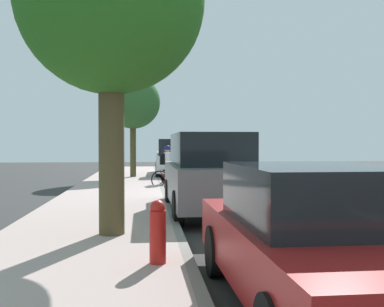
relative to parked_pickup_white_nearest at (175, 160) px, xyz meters
The scene contains 14 objects.
ground 10.94m from the parked_pickup_white_nearest, 93.58° to the left, with size 60.46×60.46×0.00m, color #313131.
sidewalk 11.21m from the parked_pickup_white_nearest, 76.64° to the left, with size 3.14×37.79×0.16m, color #B19995.
curb_edge 10.95m from the parked_pickup_white_nearest, 85.11° to the left, with size 0.16×37.79×0.16m, color gray.
lane_stripe_centre 10.69m from the parked_pickup_white_nearest, 111.88° to the left, with size 0.14×35.80×0.01m.
lane_stripe_bike_edge 10.93m from the parked_pickup_white_nearest, 92.83° to the left, with size 0.12×37.79×0.01m, color white.
parked_pickup_white_nearest is the anchor object (origin of this frame).
parked_suv_grey_second 12.37m from the parked_pickup_white_nearest, 90.08° to the left, with size 2.01×4.72×1.99m.
parked_sedan_red_mid 18.86m from the parked_pickup_white_nearest, 90.70° to the left, with size 1.88×4.42×1.52m.
bicycle_at_curb 5.77m from the parked_pickup_white_nearest, 85.34° to the left, with size 1.72×0.51×0.76m.
cyclist_with_backpack 5.33m from the parked_pickup_white_nearest, 82.52° to the left, with size 0.43×0.62×1.67m.
street_tree_near_cyclist 3.79m from the parked_pickup_white_nearest, 34.92° to the left, with size 2.58×2.58×4.83m.
street_tree_mid_block 15.83m from the parked_pickup_white_nearest, 82.15° to the left, with size 3.27×3.27×5.74m.
pedestrian_on_phone 5.37m from the parked_pickup_white_nearest, 60.24° to the left, with size 0.46×0.48×1.57m.
fire_hydrant 17.43m from the parked_pickup_white_nearest, 85.52° to the left, with size 0.22×0.22×0.84m.
Camera 1 is at (2.20, 12.58, 1.75)m, focal length 43.06 mm.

